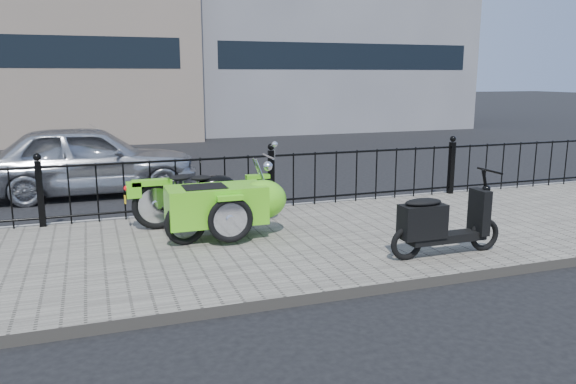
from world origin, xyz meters
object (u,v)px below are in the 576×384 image
object	(u,v)px
scooter	(440,224)
spare_tire	(186,223)
motorcycle_sidecar	(227,201)
sedan_car	(89,160)

from	to	relation	value
scooter	spare_tire	distance (m)	3.19
motorcycle_sidecar	spare_tire	xyz separation A→B (m)	(-0.61, -0.29, -0.18)
scooter	sedan_car	size ratio (longest dim) A/B	0.38
motorcycle_sidecar	scooter	bearing A→B (deg)	-38.66
spare_tire	sedan_car	world-z (taller)	sedan_car
sedan_car	scooter	bearing A→B (deg)	-145.80
sedan_car	spare_tire	bearing A→B (deg)	-165.34
scooter	spare_tire	size ratio (longest dim) A/B	2.58
scooter	sedan_car	world-z (taller)	sedan_car
spare_tire	sedan_car	size ratio (longest dim) A/B	0.15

